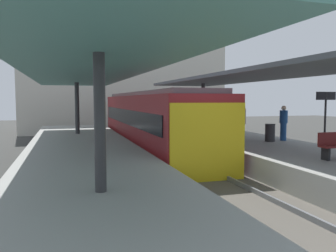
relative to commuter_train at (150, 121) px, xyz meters
The scene contains 14 objects.
ground_plane 6.30m from the commuter_train, 90.00° to the right, with size 80.00×80.00×0.00m, color #383835.
platform_left 7.25m from the commuter_train, 122.11° to the right, with size 4.40×28.00×1.00m, color #9E9E99.
platform_right 7.25m from the commuter_train, 57.89° to the right, with size 4.40×28.00×1.00m, color #9E9E99.
track_ballast 6.27m from the commuter_train, 90.00° to the right, with size 3.20×28.00×0.20m, color #59544C.
rail_near_side 6.27m from the commuter_train, 96.78° to the right, with size 0.08×28.00×0.14m, color slate.
rail_far_side 6.27m from the commuter_train, 83.22° to the right, with size 0.08×28.00×0.14m, color slate.
commuter_train is the anchor object (origin of this frame).
canopy_left 6.39m from the commuter_train, 129.23° to the right, with size 4.18×21.00×3.01m.
canopy_right 6.41m from the commuter_train, 50.77° to the right, with size 4.18×21.00×3.06m.
platform_sign 8.85m from the commuter_train, 52.08° to the right, with size 0.90×0.08×2.21m.
litter_bin 6.44m from the commuter_train, 46.25° to the right, with size 0.44×0.44×0.80m, color #2D2D30.
passenger_near_bench 5.99m from the commuter_train, 64.93° to the right, with size 0.36×0.36×1.75m.
passenger_mid_platform 6.92m from the commuter_train, 40.62° to the right, with size 0.36×0.36×1.62m.
station_building_backdrop 14.47m from the commuter_train, 86.37° to the left, with size 18.00×6.00×11.00m, color beige.
Camera 1 is at (-4.49, -11.93, 2.90)m, focal length 36.34 mm.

